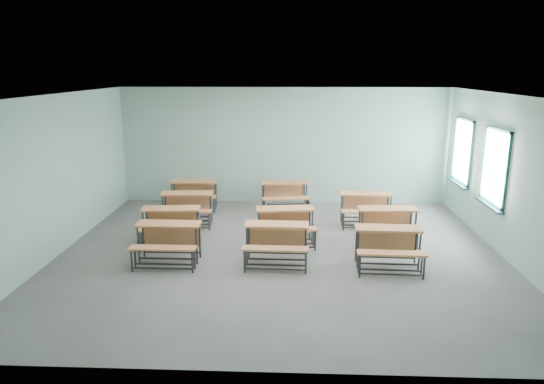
{
  "coord_description": "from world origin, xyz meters",
  "views": [
    {
      "loc": [
        0.24,
        -9.3,
        3.69
      ],
      "look_at": [
        -0.21,
        1.2,
        1.0
      ],
      "focal_mm": 32.0,
      "sensor_mm": 36.0,
      "label": 1
    }
  ],
  "objects": [
    {
      "name": "room",
      "position": [
        0.08,
        0.03,
        1.6
      ],
      "size": [
        9.04,
        8.04,
        3.24
      ],
      "color": "slate",
      "rests_on": "ground"
    },
    {
      "name": "desk_unit_r0c0",
      "position": [
        -2.16,
        -0.55,
        0.52
      ],
      "size": [
        1.24,
        0.84,
        0.78
      ],
      "rotation": [
        0.0,
        0.0,
        -0.0
      ],
      "color": "#C27746",
      "rests_on": "ground"
    },
    {
      "name": "desk_unit_r0c1",
      "position": [
        -0.05,
        -0.5,
        0.52
      ],
      "size": [
        1.26,
        0.86,
        0.78
      ],
      "rotation": [
        0.0,
        0.0,
        -0.02
      ],
      "color": "#C27746",
      "rests_on": "ground"
    },
    {
      "name": "desk_unit_r0c2",
      "position": [
        2.06,
        -0.64,
        0.52
      ],
      "size": [
        1.27,
        0.87,
        0.78
      ],
      "rotation": [
        0.0,
        0.0,
        -0.03
      ],
      "color": "#C27746",
      "rests_on": "ground"
    },
    {
      "name": "desk_unit_r1c0",
      "position": [
        -2.37,
        0.51,
        0.52
      ],
      "size": [
        1.3,
        0.93,
        0.78
      ],
      "rotation": [
        0.0,
        0.0,
        0.08
      ],
      "color": "#C27746",
      "rests_on": "ground"
    },
    {
      "name": "desk_unit_r1c1",
      "position": [
        0.11,
        0.61,
        0.52
      ],
      "size": [
        1.34,
        0.98,
        0.78
      ],
      "rotation": [
        0.0,
        0.0,
        0.13
      ],
      "color": "#C27746",
      "rests_on": "ground"
    },
    {
      "name": "desk_unit_r1c2",
      "position": [
        2.31,
        0.69,
        0.52
      ],
      "size": [
        1.27,
        0.88,
        0.78
      ],
      "rotation": [
        0.0,
        0.0,
        0.04
      ],
      "color": "#C27746",
      "rests_on": "ground"
    },
    {
      "name": "desk_unit_r2c0",
      "position": [
        -2.3,
        1.83,
        0.52
      ],
      "size": [
        1.3,
        0.93,
        0.78
      ],
      "rotation": [
        0.0,
        0.0,
        0.08
      ],
      "color": "#C27746",
      "rests_on": "ground"
    },
    {
      "name": "desk_unit_r2c2",
      "position": [
        2.03,
        1.99,
        0.52
      ],
      "size": [
        1.26,
        0.86,
        0.78
      ],
      "rotation": [
        0.0,
        0.0,
        -0.02
      ],
      "color": "#C27746",
      "rests_on": "ground"
    },
    {
      "name": "desk_unit_r3c0",
      "position": [
        -2.39,
        3.13,
        0.52
      ],
      "size": [
        1.3,
        0.92,
        0.78
      ],
      "rotation": [
        0.0,
        0.0,
        0.08
      ],
      "color": "#C27746",
      "rests_on": "ground"
    },
    {
      "name": "desk_unit_r3c1",
      "position": [
        0.05,
        3.1,
        0.52
      ],
      "size": [
        1.34,
        0.99,
        0.78
      ],
      "rotation": [
        0.0,
        0.0,
        0.13
      ],
      "color": "#C27746",
      "rests_on": "ground"
    }
  ]
}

